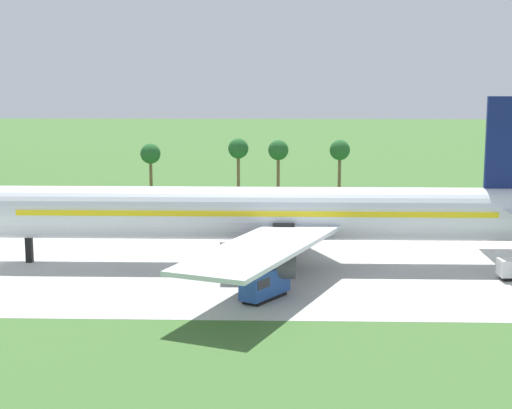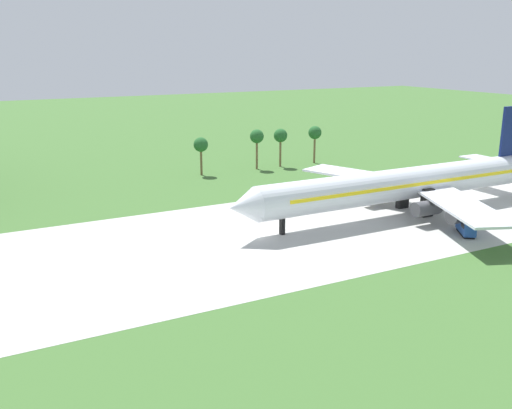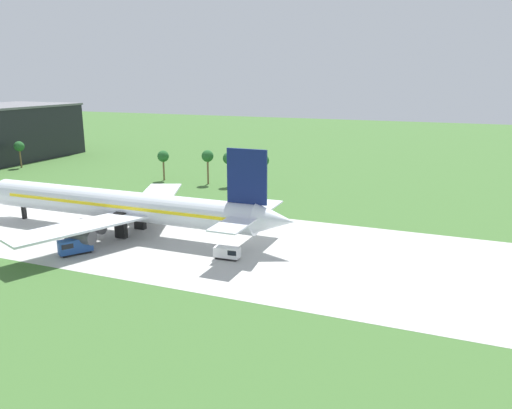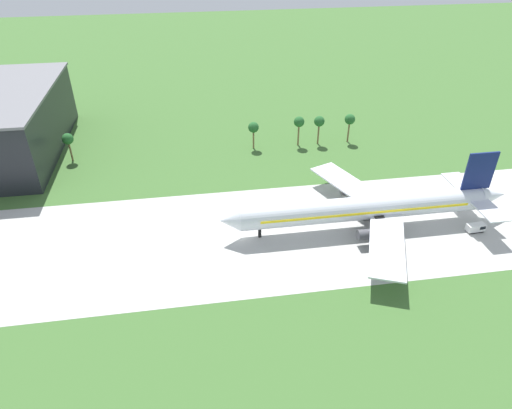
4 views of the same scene
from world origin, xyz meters
The scene contains 6 objects.
ground_plane centered at (0.00, 0.00, 0.00)m, with size 600.00×600.00×0.00m, color #3D662D.
taxiway_strip centered at (0.00, 0.00, 0.01)m, with size 320.00×44.00×0.02m.
jet_airliner centered at (32.99, -0.73, 5.87)m, with size 75.16×53.44×19.20m.
baggage_tug centered at (32.52, -15.38, 1.59)m, with size 4.96×6.12×2.98m.
fuel_truck centered at (59.82, -7.01, 1.20)m, with size 4.78×2.26×2.21m.
palm_tree_row centered at (13.48, 49.53, 7.96)m, with size 97.15×3.60×10.45m.
Camera 3 is at (96.10, -83.60, 31.89)m, focal length 35.00 mm.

